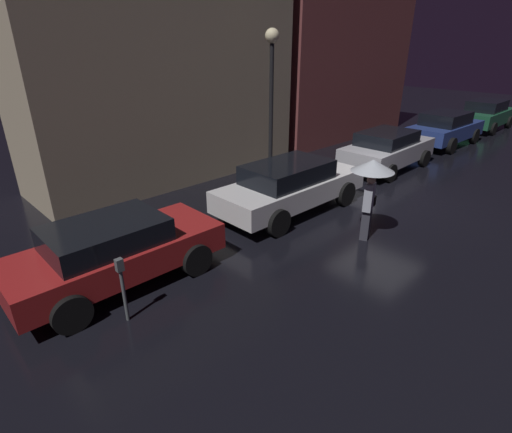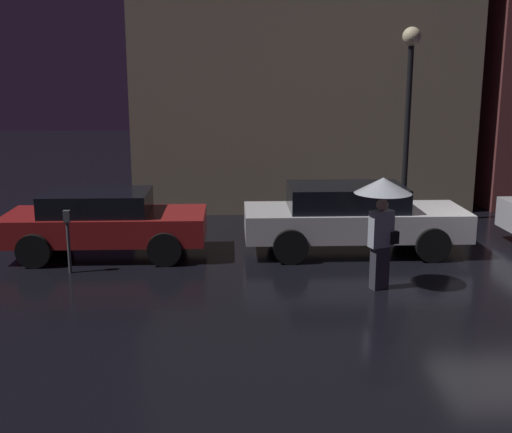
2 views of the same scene
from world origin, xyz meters
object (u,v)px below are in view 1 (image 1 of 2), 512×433
at_px(parked_car_white, 290,185).
at_px(parked_car_silver, 387,149).
at_px(pedestrian_with_umbrella, 372,178).
at_px(parking_meter, 122,283).
at_px(parked_car_blue, 445,128).
at_px(parked_car_red, 115,250).
at_px(parked_car_green, 486,114).
at_px(street_lamp_near, 272,76).

distance_m(parked_car_white, parked_car_silver, 5.58).
relative_size(pedestrian_with_umbrella, parking_meter, 1.64).
distance_m(parked_car_blue, parking_meter, 16.44).
xyz_separation_m(parked_car_silver, parked_car_blue, (5.16, 0.02, 0.04)).
height_order(parked_car_red, pedestrian_with_umbrella, pedestrian_with_umbrella).
distance_m(parked_car_red, parked_car_blue, 15.93).
bearing_deg(parked_car_red, pedestrian_with_umbrella, -24.04).
relative_size(parked_car_white, pedestrian_with_umbrella, 2.33).
relative_size(parked_car_white, parked_car_green, 1.12).
distance_m(parking_meter, street_lamp_near, 8.72).
distance_m(parked_car_red, parked_car_silver, 10.76).
height_order(parked_car_blue, parking_meter, parked_car_blue).
bearing_deg(parked_car_silver, pedestrian_with_umbrella, -156.11).
bearing_deg(parked_car_blue, street_lamp_near, 167.33).
distance_m(parked_car_white, pedestrian_with_umbrella, 2.54).
bearing_deg(parked_car_blue, parked_car_white, -177.20).
relative_size(parked_car_red, parked_car_blue, 0.96).
xyz_separation_m(parked_car_red, parked_car_blue, (15.93, 0.22, 0.06)).
bearing_deg(street_lamp_near, parked_car_white, -125.56).
height_order(parked_car_blue, pedestrian_with_umbrella, pedestrian_with_umbrella).
distance_m(parked_car_silver, parked_car_blue, 5.16).
relative_size(parked_car_red, pedestrian_with_umbrella, 2.06).
height_order(parked_car_white, street_lamp_near, street_lamp_near).
xyz_separation_m(parked_car_blue, parking_meter, (-16.38, -1.43, -0.03)).
distance_m(parked_car_silver, parking_meter, 11.30).
xyz_separation_m(parked_car_blue, parked_car_green, (5.07, -0.03, 0.00)).
bearing_deg(parked_car_green, parked_car_silver, 179.64).
relative_size(parked_car_blue, pedestrian_with_umbrella, 2.15).
bearing_deg(pedestrian_with_umbrella, parked_car_blue, 173.01).
bearing_deg(parked_car_green, street_lamp_near, 170.25).
xyz_separation_m(parked_car_red, parked_car_white, (5.18, 0.04, 0.04)).
bearing_deg(parked_car_blue, parked_car_red, -177.40).
distance_m(parked_car_white, street_lamp_near, 4.04).
bearing_deg(parking_meter, parked_car_silver, 7.17).
xyz_separation_m(parked_car_green, street_lamp_near, (-14.03, 2.35, 2.60)).
distance_m(parked_car_silver, pedestrian_with_umbrella, 6.17).
relative_size(parked_car_blue, street_lamp_near, 0.89).
height_order(parking_meter, street_lamp_near, street_lamp_near).
relative_size(parked_car_silver, parking_meter, 3.45).
bearing_deg(parking_meter, parked_car_white, 12.40).
distance_m(pedestrian_with_umbrella, parking_meter, 5.84).
distance_m(parked_car_red, parked_car_white, 5.18).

